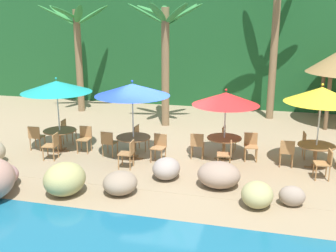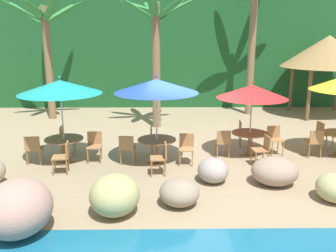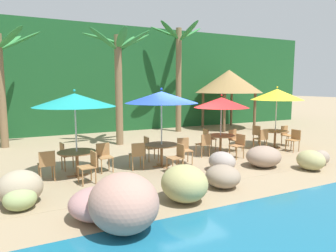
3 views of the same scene
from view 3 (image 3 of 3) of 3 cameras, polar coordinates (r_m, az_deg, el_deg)
name	(u,v)px [view 3 (image 3 of 3)]	position (r m, az deg, el deg)	size (l,w,h in m)	color
ground_plane	(183,161)	(10.92, 2.77, -6.47)	(120.00, 120.00, 0.00)	#937F60
terrace_deck	(183,161)	(10.92, 2.77, -6.45)	(18.00, 5.20, 0.01)	#937F60
foliage_backdrop	(110,79)	(18.98, -10.64, 8.49)	(28.00, 2.40, 6.00)	#194C23
rock_seawall	(182,180)	(7.53, 2.70, -9.90)	(15.12, 3.62, 1.07)	gray
umbrella_teal	(75,100)	(9.15, -16.94, 4.63)	(2.32, 2.32, 2.54)	silver
dining_table_teal	(77,156)	(9.36, -16.56, -5.29)	(1.10, 1.10, 0.74)	brown
chair_teal_seaward	(104,155)	(9.70, -11.78, -5.31)	(0.45, 0.46, 0.87)	#9E7042
chair_teal_inland	(66,154)	(10.16, -18.45, -4.95)	(0.48, 0.47, 0.87)	#9E7042
chair_teal_left	(47,163)	(9.14, -21.61, -6.47)	(0.45, 0.46, 0.87)	#9E7042
chair_teal_right	(90,165)	(8.62, -14.29, -6.99)	(0.48, 0.47, 0.87)	#9E7042
umbrella_blue	(161,97)	(9.84, -1.22, 5.35)	(2.36, 2.36, 2.57)	silver
dining_table_blue	(162,148)	(10.04, -1.20, -4.11)	(1.10, 1.10, 0.74)	brown
chair_blue_seaward	(184,149)	(10.46, 3.03, -4.22)	(0.46, 0.46, 0.87)	#9E7042
chair_blue_inland	(149,147)	(10.80, -3.49, -3.85)	(0.43, 0.43, 0.87)	#9E7042
chair_blue_left	(137,154)	(9.72, -5.72, -5.15)	(0.45, 0.46, 0.87)	#9E7042
chair_blue_right	(177,156)	(9.39, 1.77, -5.57)	(0.45, 0.44, 0.87)	#9E7042
umbrella_red	(221,102)	(11.87, 9.90, 4.32)	(2.10, 2.10, 2.31)	silver
dining_table_red	(221,138)	(12.03, 9.75, -2.28)	(1.10, 1.10, 0.74)	brown
chair_red_seaward	(234,138)	(12.70, 12.22, -2.28)	(0.47, 0.48, 0.87)	#9E7042
chair_red_inland	(208,138)	(12.73, 7.44, -2.16)	(0.46, 0.46, 0.87)	#9E7042
chair_red_left	(204,143)	(11.46, 6.75, -3.23)	(0.45, 0.45, 0.87)	#9E7042
chair_red_right	(238,144)	(11.52, 12.96, -3.31)	(0.48, 0.47, 0.87)	#9E7042
umbrella_yellow	(277,95)	(13.64, 19.58, 5.53)	(2.15, 2.15, 2.61)	silver
dining_table_yellow	(275,134)	(13.79, 19.28, -1.35)	(1.10, 1.10, 0.74)	brown
chair_yellow_seaward	(286,134)	(14.52, 21.11, -1.40)	(0.46, 0.46, 0.87)	#9E7042
chair_yellow_inland	(258,134)	(14.26, 16.35, -1.35)	(0.47, 0.47, 0.87)	#9E7042
chair_yellow_left	(262,138)	(13.13, 17.06, -2.13)	(0.44, 0.44, 0.87)	#9E7042
chair_yellow_right	(294,139)	(13.38, 22.37, -2.19)	(0.47, 0.47, 0.87)	#9E7042
palm_tree_second	(119,66)	(13.83, -9.15, 10.92)	(2.99, 3.07, 5.00)	brown
palm_tree_third	(179,63)	(17.66, 1.97, 11.69)	(3.16, 3.11, 6.03)	brown
palapa_hut	(229,82)	(19.22, 11.24, 8.09)	(4.07, 4.07, 3.58)	brown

